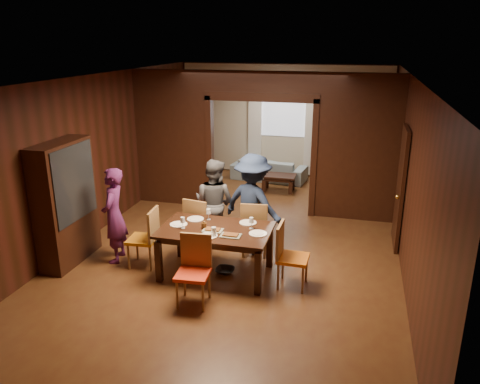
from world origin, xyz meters
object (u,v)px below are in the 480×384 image
(dining_table, at_px, (216,251))
(chair_left, at_px, (142,237))
(chair_far_r, at_px, (255,227))
(chair_near, at_px, (193,272))
(coffee_table, at_px, (279,183))
(chair_far_l, at_px, (201,224))
(person_navy, at_px, (253,204))
(person_grey, at_px, (214,203))
(person_purple, at_px, (114,215))
(hutch, at_px, (66,203))
(sofa, at_px, (269,169))
(chair_right, at_px, (293,256))

(dining_table, bearing_deg, chair_left, -179.55)
(chair_far_r, bearing_deg, chair_near, 68.02)
(coffee_table, xyz_separation_m, chair_far_l, (-0.73, -3.57, 0.28))
(person_navy, distance_m, coffee_table, 3.47)
(dining_table, height_order, chair_far_l, chair_far_l)
(person_grey, bearing_deg, chair_far_r, 179.13)
(person_grey, bearing_deg, chair_left, 64.82)
(person_purple, height_order, hutch, hutch)
(person_navy, xyz_separation_m, dining_table, (-0.37, -0.95, -0.48))
(person_navy, xyz_separation_m, chair_far_r, (0.06, -0.10, -0.38))
(person_navy, height_order, coffee_table, person_navy)
(sofa, xyz_separation_m, coffee_table, (0.40, -0.87, -0.08))
(dining_table, distance_m, chair_near, 0.91)
(coffee_table, distance_m, chair_far_r, 3.52)
(sofa, xyz_separation_m, chair_far_r, (0.60, -4.37, 0.21))
(person_navy, bearing_deg, chair_far_l, 33.14)
(person_purple, relative_size, dining_table, 0.94)
(person_purple, relative_size, chair_near, 1.62)
(coffee_table, height_order, chair_near, chair_near)
(person_navy, xyz_separation_m, chair_right, (0.84, -1.02, -0.38))
(person_navy, height_order, chair_far_r, person_navy)
(chair_left, height_order, chair_right, same)
(dining_table, bearing_deg, chair_near, -93.12)
(chair_far_l, distance_m, hutch, 2.22)
(person_grey, bearing_deg, person_purple, 50.05)
(dining_table, xyz_separation_m, chair_far_l, (-0.51, 0.78, 0.10))
(person_purple, xyz_separation_m, coffee_table, (1.96, 4.29, -0.59))
(person_purple, relative_size, hutch, 0.79)
(sofa, bearing_deg, dining_table, 99.30)
(chair_near, xyz_separation_m, hutch, (-2.41, 0.76, 0.52))
(chair_near, relative_size, hutch, 0.48)
(person_navy, bearing_deg, chair_right, 151.37)
(chair_right, bearing_deg, sofa, 16.19)
(hutch, bearing_deg, sofa, 66.85)
(person_navy, height_order, sofa, person_navy)
(person_purple, distance_m, chair_far_l, 1.46)
(hutch, bearing_deg, dining_table, 3.18)
(dining_table, relative_size, chair_far_l, 1.73)
(chair_left, height_order, chair_far_l, same)
(person_navy, bearing_deg, chair_left, 53.08)
(chair_far_r, height_order, hutch, hutch)
(coffee_table, relative_size, chair_near, 0.82)
(sofa, height_order, chair_right, chair_right)
(dining_table, xyz_separation_m, chair_far_r, (0.43, 0.84, 0.10))
(person_purple, bearing_deg, chair_left, 70.87)
(person_purple, distance_m, person_navy, 2.28)
(person_navy, distance_m, chair_near, 1.93)
(chair_left, bearing_deg, chair_right, 83.84)
(person_grey, height_order, chair_right, person_grey)
(sofa, bearing_deg, coffee_table, 122.21)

